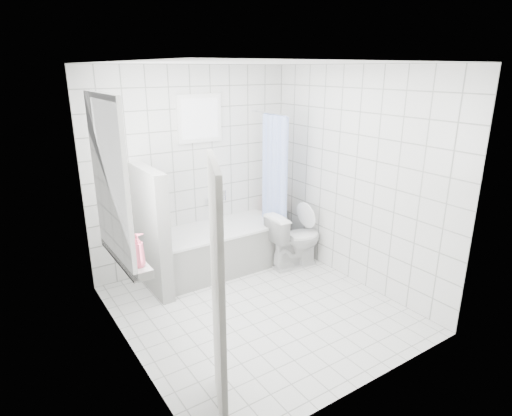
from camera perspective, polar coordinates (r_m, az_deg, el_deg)
ground at (r=4.89m, az=0.25°, el=-13.28°), size 3.00×3.00×0.00m
ceiling at (r=4.18m, az=0.30°, el=18.80°), size 3.00×3.00×0.00m
wall_back at (r=5.63m, az=-8.31°, el=5.10°), size 2.80×0.02×2.60m
wall_front at (r=3.30m, az=15.01°, el=-4.84°), size 2.80×0.02×2.60m
wall_left at (r=3.80m, az=-17.55°, el=-1.97°), size 0.02×3.00×2.60m
wall_right at (r=5.24m, az=13.11°, el=3.85°), size 0.02×3.00×2.60m
window_left at (r=4.01m, az=-18.58°, el=3.44°), size 0.01×0.90×1.40m
window_back at (r=5.52m, az=-7.46°, el=11.74°), size 0.50×0.01×0.50m
window_sill at (r=4.25m, az=-17.00°, el=-6.14°), size 0.18×1.02×0.08m
door at (r=3.08m, az=-5.11°, el=-12.20°), size 0.36×0.75×2.00m
bathtub at (r=5.68m, az=-4.99°, el=-5.39°), size 1.69×0.77×0.58m
partition_wall at (r=5.13m, az=-13.78°, el=-2.98°), size 0.15×0.85×1.50m
tiled_ledge at (r=6.41m, az=2.20°, el=-2.69°), size 0.40×0.24×0.55m
toilet at (r=5.74m, az=5.19°, el=-4.18°), size 0.77×0.47×0.76m
curtain_rod at (r=5.63m, az=1.81°, el=12.51°), size 0.02×0.80×0.02m
shower_curtain at (r=5.69m, az=2.48°, el=3.33°), size 0.14×0.48×1.78m
tub_faucet at (r=5.81m, az=-5.87°, el=1.01°), size 0.18×0.06×0.06m
sill_bottles at (r=4.10m, az=-16.67°, el=-4.41°), size 0.16×0.63×0.31m
ledge_bottles at (r=6.23m, az=2.38°, el=0.51°), size 0.15×0.18×0.24m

